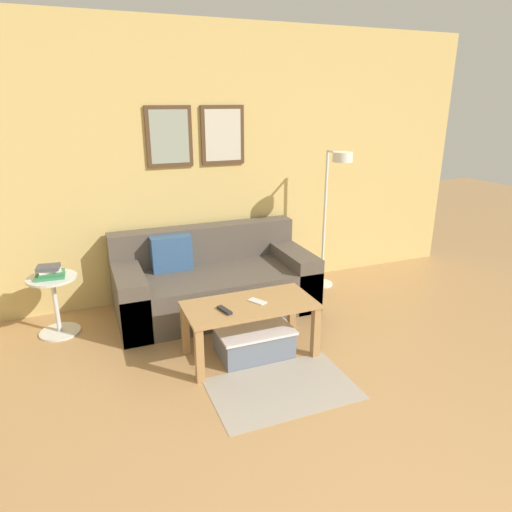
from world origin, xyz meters
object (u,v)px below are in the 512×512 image
object	(u,v)px
coffee_table	(250,314)
side_table	(55,300)
couch	(213,282)
book_stack	(50,272)
storage_bin	(254,340)
floor_lamp	(334,198)
remote_control	(225,310)
cell_phone	(257,301)

from	to	relation	value
coffee_table	side_table	distance (m)	1.65
couch	book_stack	size ratio (longest dim) A/B	7.71
coffee_table	storage_bin	xyz separation A→B (m)	(0.03, 0.00, -0.23)
floor_lamp	book_stack	bearing A→B (deg)	179.21
floor_lamp	remote_control	xyz separation A→B (m)	(-1.43, -0.93, -0.53)
coffee_table	floor_lamp	world-z (taller)	floor_lamp
side_table	remote_control	world-z (taller)	side_table
storage_bin	side_table	xyz separation A→B (m)	(-1.40, 0.92, 0.19)
coffee_table	floor_lamp	size ratio (longest dim) A/B	0.69
storage_bin	remote_control	xyz separation A→B (m)	(-0.25, -0.06, 0.33)
couch	book_stack	xyz separation A→B (m)	(-1.36, 0.01, 0.29)
couch	side_table	world-z (taller)	couch
remote_control	cell_phone	xyz separation A→B (m)	(0.28, 0.07, -0.01)
storage_bin	floor_lamp	world-z (taller)	floor_lamp
coffee_table	remote_control	xyz separation A→B (m)	(-0.22, -0.06, 0.09)
couch	coffee_table	world-z (taller)	couch
storage_bin	side_table	distance (m)	1.69
remote_control	cell_phone	distance (m)	0.29
coffee_table	remote_control	bearing A→B (deg)	-165.68
storage_bin	book_stack	bearing A→B (deg)	147.14
couch	coffee_table	bearing A→B (deg)	-88.91
coffee_table	storage_bin	size ratio (longest dim) A/B	1.72
coffee_table	storage_bin	world-z (taller)	coffee_table
book_stack	cell_phone	world-z (taller)	book_stack
cell_phone	storage_bin	bearing A→B (deg)	166.91
couch	storage_bin	bearing A→B (deg)	-86.95
coffee_table	cell_phone	bearing A→B (deg)	9.79
coffee_table	storage_bin	bearing A→B (deg)	2.52
coffee_table	cell_phone	world-z (taller)	cell_phone
side_table	cell_phone	size ratio (longest dim) A/B	3.62
storage_bin	cell_phone	size ratio (longest dim) A/B	4.08
coffee_table	side_table	world-z (taller)	side_table
couch	remote_control	bearing A→B (deg)	-101.69
coffee_table	couch	bearing A→B (deg)	91.09
floor_lamp	book_stack	xyz separation A→B (m)	(-2.59, 0.04, -0.41)
coffee_table	book_stack	xyz separation A→B (m)	(-1.38, 0.91, 0.21)
storage_bin	cell_phone	bearing A→B (deg)	16.55
storage_bin	floor_lamp	bearing A→B (deg)	36.47
remote_control	coffee_table	bearing A→B (deg)	-0.26
cell_phone	remote_control	bearing A→B (deg)	163.67
couch	storage_bin	distance (m)	0.92
couch	cell_phone	xyz separation A→B (m)	(0.08, -0.90, 0.17)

